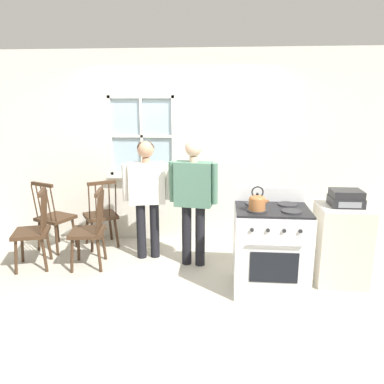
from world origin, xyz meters
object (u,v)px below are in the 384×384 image
Objects in this scene: chair_near_wall at (89,232)px; stove at (270,248)px; chair_by_window at (54,218)px; person_elderly_left at (147,188)px; kettle at (257,202)px; chair_center_cluster at (101,216)px; side_counter at (341,244)px; person_teen_center at (193,190)px; chair_near_stove at (33,233)px; potted_plant at (145,170)px; stereo at (346,198)px.

stove is (2.15, -0.40, 0.02)m from chair_near_wall.
chair_by_window is 0.90× the size of stove.
kettle is (1.31, -0.86, 0.08)m from person_elderly_left.
chair_by_window is at bearing -17.65° from chair_center_cluster.
side_counter is (3.63, -0.65, 0.00)m from chair_by_window.
person_teen_center is (1.33, -0.49, 0.51)m from chair_center_cluster.
chair_near_stove is 1.08× the size of side_counter.
potted_plant is (-1.62, 1.34, 0.58)m from stove.
stove is at bearing -173.61° from chair_by_window.
chair_by_window and chair_near_wall have the same top height.
side_counter is at bearing 16.77° from stove.
side_counter is (1.69, -0.31, -0.51)m from person_teen_center.
person_teen_center reaches higher than chair_by_window.
person_teen_center is 4.64× the size of stereo.
stove reaches higher than chair_by_window.
potted_plant is at bearing 155.78° from side_counter.
chair_center_cluster is 1.08× the size of side_counter.
stereo is at bearing -24.64° from person_elderly_left.
chair_center_cluster is 1.00× the size of chair_near_stove.
chair_center_cluster is 2.42m from kettle.
chair_near_wall is at bearing -164.90° from person_teen_center.
chair_near_wall is 2.19m from stove.
person_elderly_left reaches higher than chair_near_stove.
person_teen_center reaches higher than chair_center_cluster.
person_elderly_left is 2.36m from stereo.
person_elderly_left is (0.67, 0.33, 0.49)m from chair_near_wall.
potted_plant is (-1.45, 1.47, 0.03)m from kettle.
kettle is (2.04, -1.18, 0.58)m from chair_center_cluster.
chair_near_stove is 1.49m from person_elderly_left.
chair_near_stove is 2.76m from kettle.
kettle is (2.64, -1.03, 0.58)m from chair_by_window.
chair_near_stove is (-0.68, -0.08, 0.00)m from chair_near_wall.
chair_center_cluster is 3.18m from stereo.
chair_by_window is 1.00× the size of chair_near_stove.
potted_plant reaches higher than kettle.
person_teen_center reaches higher than kettle.
chair_near_wall is at bearing 167.41° from chair_by_window.
chair_center_cluster is 3.95× the size of kettle.
stove is (1.49, -0.73, -0.47)m from person_elderly_left.
chair_by_window is 0.64× the size of person_elderly_left.
chair_by_window is at bearing -134.87° from chair_near_wall.
chair_near_wall reaches higher than side_counter.
chair_near_wall is 0.89m from person_elderly_left.
stove reaches higher than stereo.
stove is 3.19× the size of stereo.
chair_center_cluster is 3.13m from side_counter.
chair_by_window and chair_center_cluster have the same top height.
chair_near_stove is at bearing -91.89° from chair_near_wall.
chair_by_window is at bearing 178.29° from person_teen_center.
chair_by_window is 1.00× the size of chair_near_wall.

